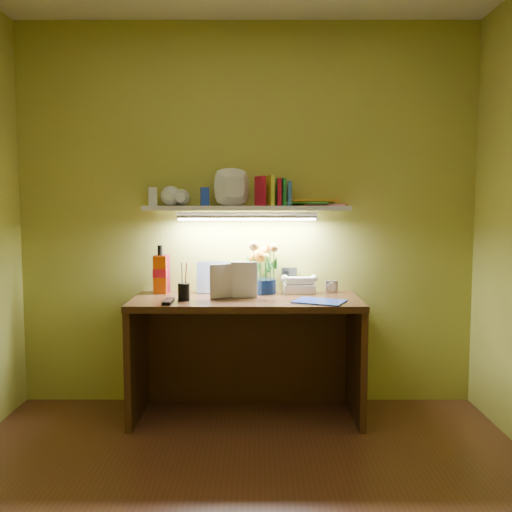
{
  "coord_description": "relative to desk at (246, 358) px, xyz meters",
  "views": [
    {
      "loc": [
        0.07,
        -2.26,
        1.33
      ],
      "look_at": [
        0.06,
        1.35,
        1.0
      ],
      "focal_mm": 40.0,
      "sensor_mm": 36.0,
      "label": 1
    }
  ],
  "objects": [
    {
      "name": "desk",
      "position": [
        0.0,
        0.0,
        0.0
      ],
      "size": [
        1.4,
        0.6,
        0.75
      ],
      "primitive_type": "cube",
      "color": "#38250F",
      "rests_on": "ground"
    },
    {
      "name": "flower_bouquet",
      "position": [
        0.1,
        0.19,
        0.54
      ],
      "size": [
        0.24,
        0.24,
        0.32
      ],
      "primitive_type": null,
      "rotation": [
        0.0,
        0.0,
        0.21
      ],
      "color": "#091637",
      "rests_on": "desk"
    },
    {
      "name": "telephone",
      "position": [
        0.34,
        0.19,
        0.43
      ],
      "size": [
        0.2,
        0.16,
        0.12
      ],
      "primitive_type": null,
      "rotation": [
        0.0,
        0.0,
        0.03
      ],
      "color": "white",
      "rests_on": "desk"
    },
    {
      "name": "desk_clock",
      "position": [
        0.55,
        0.22,
        0.41
      ],
      "size": [
        0.08,
        0.04,
        0.08
      ],
      "primitive_type": "cube",
      "rotation": [
        0.0,
        0.0,
        0.06
      ],
      "color": "#B2B2B7",
      "rests_on": "desk"
    },
    {
      "name": "whisky_bottle",
      "position": [
        -0.56,
        0.18,
        0.53
      ],
      "size": [
        0.08,
        0.08,
        0.31
      ],
      "primitive_type": null,
      "rotation": [
        0.0,
        0.0,
        0.01
      ],
      "color": "#B54105",
      "rests_on": "desk"
    },
    {
      "name": "whisky_box",
      "position": [
        -0.55,
        0.2,
        0.5
      ],
      "size": [
        0.1,
        0.1,
        0.25
      ],
      "primitive_type": "cube",
      "rotation": [
        0.0,
        0.0,
        -0.25
      ],
      "color": "#570918",
      "rests_on": "desk"
    },
    {
      "name": "pen_cup",
      "position": [
        -0.37,
        -0.09,
        0.46
      ],
      "size": [
        0.09,
        0.09,
        0.18
      ],
      "primitive_type": "cylinder",
      "rotation": [
        0.0,
        0.0,
        0.35
      ],
      "color": "black",
      "rests_on": "desk"
    },
    {
      "name": "art_card",
      "position": [
        -0.22,
        0.19,
        0.48
      ],
      "size": [
        0.21,
        0.04,
        0.21
      ],
      "primitive_type": null,
      "rotation": [
        0.0,
        0.0,
        -0.0
      ],
      "color": "white",
      "rests_on": "desk"
    },
    {
      "name": "tv_remote",
      "position": [
        -0.45,
        -0.18,
        0.38
      ],
      "size": [
        0.05,
        0.18,
        0.02
      ],
      "primitive_type": "cube",
      "rotation": [
        0.0,
        0.0,
        -0.01
      ],
      "color": "black",
      "rests_on": "desk"
    },
    {
      "name": "blue_folder",
      "position": [
        0.44,
        -0.15,
        0.38
      ],
      "size": [
        0.34,
        0.31,
        0.01
      ],
      "primitive_type": "cube",
      "rotation": [
        0.0,
        0.0,
        -0.41
      ],
      "color": "blue",
      "rests_on": "desk"
    },
    {
      "name": "desk_book_a",
      "position": [
        -0.22,
        -0.05,
        0.48
      ],
      "size": [
        0.15,
        0.09,
        0.21
      ],
      "primitive_type": "imported",
      "rotation": [
        0.0,
        0.0,
        0.44
      ],
      "color": "beige",
      "rests_on": "desk"
    },
    {
      "name": "desk_book_b",
      "position": [
        -0.1,
        0.01,
        0.49
      ],
      "size": [
        0.16,
        0.03,
        0.22
      ],
      "primitive_type": "imported",
      "rotation": [
        0.0,
        0.0,
        -0.07
      ],
      "color": "white",
      "rests_on": "desk"
    },
    {
      "name": "wall_shelf",
      "position": [
        -0.03,
        0.18,
        0.96
      ],
      "size": [
        1.3,
        0.33,
        0.22
      ],
      "color": "white",
      "rests_on": "ground"
    }
  ]
}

